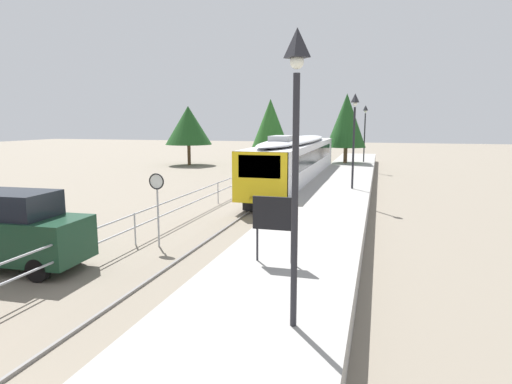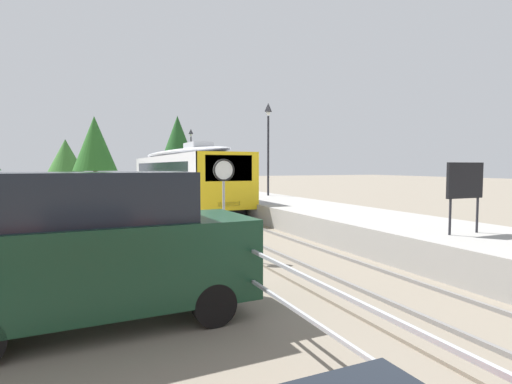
% 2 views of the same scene
% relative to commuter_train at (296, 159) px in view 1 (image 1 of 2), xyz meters
% --- Properties ---
extents(ground_plane, '(160.00, 160.00, 0.00)m').
position_rel_commuter_train_xyz_m(ground_plane, '(-3.00, -5.74, -2.15)').
color(ground_plane, slate).
extents(track_rails, '(3.20, 60.00, 0.14)m').
position_rel_commuter_train_xyz_m(track_rails, '(0.00, -5.74, -2.11)').
color(track_rails, slate).
rests_on(track_rails, ground).
extents(commuter_train, '(2.82, 19.71, 3.74)m').
position_rel_commuter_train_xyz_m(commuter_train, '(0.00, 0.00, 0.00)').
color(commuter_train, silver).
rests_on(commuter_train, track_rails).
extents(station_platform, '(3.90, 60.00, 0.90)m').
position_rel_commuter_train_xyz_m(station_platform, '(3.25, -5.74, -1.70)').
color(station_platform, '#999691').
rests_on(station_platform, ground).
extents(platform_lamp_near_end, '(0.34, 0.34, 5.35)m').
position_rel_commuter_train_xyz_m(platform_lamp_near_end, '(4.18, -22.58, 2.48)').
color(platform_lamp_near_end, '#232328').
rests_on(platform_lamp_near_end, station_platform).
extents(platform_lamp_mid_platform, '(0.34, 0.34, 5.35)m').
position_rel_commuter_train_xyz_m(platform_lamp_mid_platform, '(4.18, -4.81, 2.48)').
color(platform_lamp_mid_platform, '#232328').
rests_on(platform_lamp_mid_platform, station_platform).
extents(platform_lamp_far_end, '(0.34, 0.34, 5.35)m').
position_rel_commuter_train_xyz_m(platform_lamp_far_end, '(4.18, 12.96, 2.48)').
color(platform_lamp_far_end, '#232328').
rests_on(platform_lamp_far_end, station_platform).
extents(platform_notice_board, '(1.20, 0.08, 1.80)m').
position_rel_commuter_train_xyz_m(platform_notice_board, '(2.97, -19.00, 0.04)').
color(platform_notice_board, '#232328').
rests_on(platform_notice_board, station_platform).
extents(speed_limit_sign, '(0.61, 0.10, 2.81)m').
position_rel_commuter_train_xyz_m(speed_limit_sign, '(-2.30, -15.75, -0.02)').
color(speed_limit_sign, '#9EA0A5').
rests_on(speed_limit_sign, ground).
extents(carpark_fence, '(0.06, 36.06, 1.25)m').
position_rel_commuter_train_xyz_m(carpark_fence, '(-3.30, -15.74, -1.24)').
color(carpark_fence, '#9EA0A5').
rests_on(carpark_fence, ground).
extents(parked_van_dark_green, '(4.98, 2.15, 2.51)m').
position_rel_commuter_train_xyz_m(parked_van_dark_green, '(-5.68, -19.26, -0.85)').
color(parked_van_dark_green, '#143823').
rests_on(parked_van_dark_green, ground).
extents(tree_behind_carpark, '(5.06, 5.06, 6.41)m').
position_rel_commuter_train_xyz_m(tree_behind_carpark, '(-14.56, 14.13, 2.17)').
color(tree_behind_carpark, brown).
rests_on(tree_behind_carpark, ground).
extents(tree_behind_station_far, '(3.65, 3.65, 7.29)m').
position_rel_commuter_train_xyz_m(tree_behind_station_far, '(2.55, 11.54, 2.66)').
color(tree_behind_station_far, brown).
rests_on(tree_behind_station_far, ground).
extents(tree_distant_left, '(3.89, 3.89, 5.50)m').
position_rel_commuter_train_xyz_m(tree_distant_left, '(-7.23, 21.88, 1.46)').
color(tree_distant_left, brown).
rests_on(tree_distant_left, ground).
extents(tree_distant_centre, '(3.64, 3.64, 6.88)m').
position_rel_commuter_train_xyz_m(tree_distant_centre, '(-4.65, 11.32, 2.39)').
color(tree_distant_centre, brown).
rests_on(tree_distant_centre, ground).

